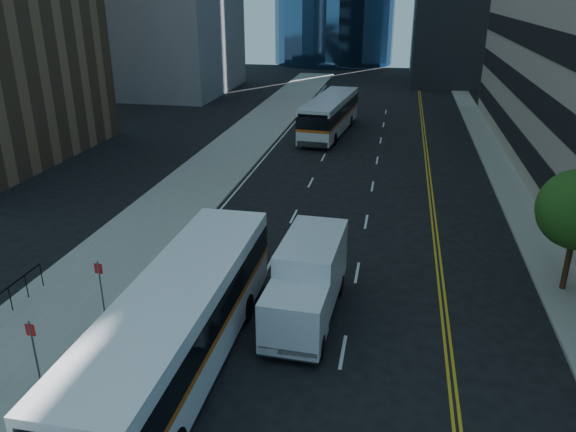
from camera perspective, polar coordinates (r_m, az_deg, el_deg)
The scene contains 6 objects.
ground at distance 18.54m, azimuth 3.31°, elevation -16.98°, with size 160.00×160.00×0.00m, color black.
sidewalk_west at distance 42.79m, azimuth -5.96°, elevation 6.17°, with size 5.00×90.00×0.15m, color gray.
sidewalk_east at distance 41.61m, azimuth 20.77°, elevation 4.39°, with size 2.00×90.00×0.15m, color gray.
bus_front at distance 18.53m, azimuth -10.95°, elevation -10.69°, with size 2.82×12.58×3.24m.
bus_rear at distance 49.19m, azimuth 4.28°, elevation 10.28°, with size 3.82×12.37×3.14m.
box_truck at distance 21.10m, azimuth 1.99°, elevation -6.59°, with size 2.38×6.27×2.96m.
Camera 1 is at (1.79, -14.31, 11.65)m, focal length 35.00 mm.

